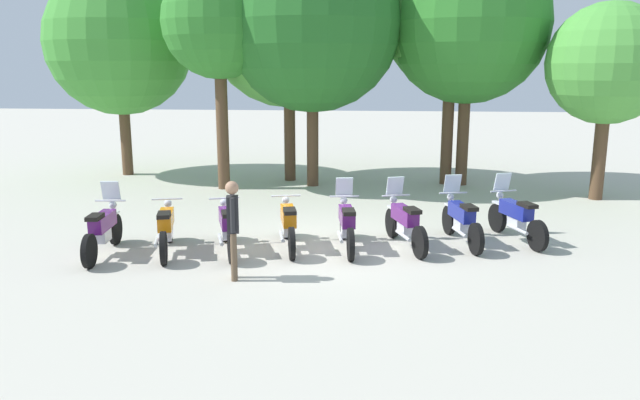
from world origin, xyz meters
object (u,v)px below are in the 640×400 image
object	(u,v)px
motorcycle_6	(461,219)
tree_0	(119,42)
motorcycle_0	(103,229)
tree_1	(219,23)
motorcycle_7	(516,217)
person_0	(233,222)
tree_6	(608,64)
motorcycle_3	(288,224)
motorcycle_2	(227,227)
motorcycle_5	(405,222)
tree_4	(452,21)
tree_3	(312,22)
tree_5	(468,23)
motorcycle_1	(166,228)
motorcycle_4	(347,224)
tree_2	(289,24)

from	to	relation	value
motorcycle_6	tree_0	distance (m)	13.33
motorcycle_0	tree_1	size ratio (longest dim) A/B	0.33
motorcycle_0	tree_0	world-z (taller)	tree_0
motorcycle_7	person_0	world-z (taller)	person_0
motorcycle_0	tree_6	world-z (taller)	tree_6
motorcycle_6	motorcycle_3	bearing A→B (deg)	87.08
motorcycle_2	person_0	world-z (taller)	person_0
motorcycle_0	tree_6	size ratio (longest dim) A/B	0.41
motorcycle_5	tree_4	distance (m)	8.59
tree_1	tree_4	xyz separation A→B (m)	(6.79, 1.42, 0.09)
person_0	tree_0	size ratio (longest dim) A/B	0.26
motorcycle_0	motorcycle_3	world-z (taller)	motorcycle_0
motorcycle_0	tree_4	world-z (taller)	tree_4
motorcycle_6	tree_0	size ratio (longest dim) A/B	0.32
motorcycle_5	tree_3	world-z (taller)	tree_3
person_0	tree_5	distance (m)	11.31
motorcycle_0	tree_3	world-z (taller)	tree_3
tree_1	tree_4	bearing A→B (deg)	11.79
motorcycle_5	tree_0	size ratio (longest dim) A/B	0.31
tree_3	motorcycle_6	bearing A→B (deg)	-58.41
motorcycle_7	tree_5	bearing A→B (deg)	-16.85
motorcycle_1	tree_3	bearing A→B (deg)	-31.39
motorcycle_0	tree_6	xyz separation A→B (m)	(11.46, 6.29, 3.18)
motorcycle_6	tree_0	bearing A→B (deg)	40.53
motorcycle_2	tree_0	size ratio (longest dim) A/B	0.31
motorcycle_7	tree_3	xyz separation A→B (m)	(-4.94, 5.78, 4.39)
motorcycle_2	motorcycle_0	bearing A→B (deg)	82.51
motorcycle_4	motorcycle_7	xyz separation A→B (m)	(3.55, 0.92, 0.00)
motorcycle_4	tree_3	world-z (taller)	tree_3
motorcycle_0	motorcycle_7	distance (m)	8.48
motorcycle_2	tree_5	xyz separation A→B (m)	(5.61, 7.69, 4.39)
motorcycle_1	motorcycle_2	distance (m)	1.20
person_0	motorcycle_4	bearing A→B (deg)	-144.35
motorcycle_7	tree_3	distance (m)	8.78
motorcycle_2	motorcycle_6	xyz separation A→B (m)	(4.74, 1.00, 0.01)
tree_0	tree_6	xyz separation A→B (m)	(14.65, -2.69, -0.72)
motorcycle_0	motorcycle_7	bearing A→B (deg)	-83.90
motorcycle_1	motorcycle_7	size ratio (longest dim) A/B	1.02
motorcycle_1	tree_1	size ratio (longest dim) A/B	0.33
motorcycle_0	tree_5	world-z (taller)	tree_5
tree_6	tree_1	bearing A→B (deg)	177.02
motorcycle_3	person_0	distance (m)	2.16
motorcycle_1	tree_3	xyz separation A→B (m)	(2.17, 7.30, 4.41)
tree_4	tree_6	world-z (taller)	tree_4
motorcycle_1	motorcycle_2	bearing A→B (deg)	-95.36
motorcycle_3	motorcycle_4	world-z (taller)	motorcycle_4
motorcycle_5	tree_2	size ratio (longest dim) A/B	0.28
tree_5	tree_6	size ratio (longest dim) A/B	1.37
tree_3	tree_6	bearing A→B (deg)	-8.96
motorcycle_5	tree_2	bearing A→B (deg)	6.11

